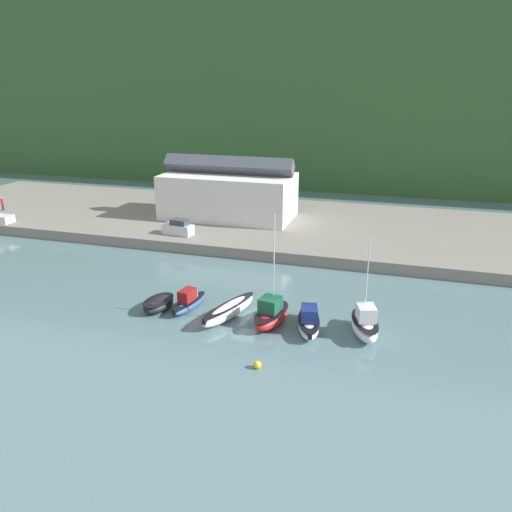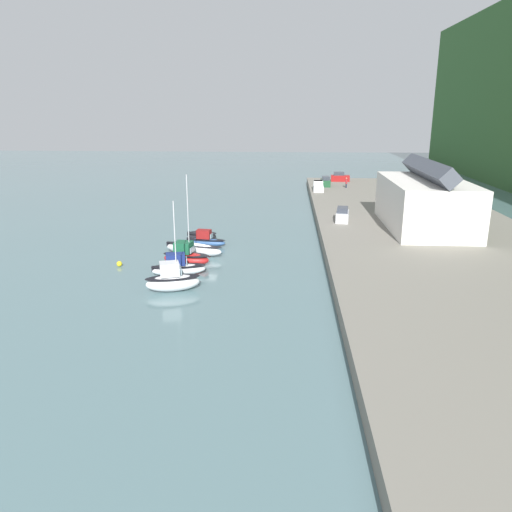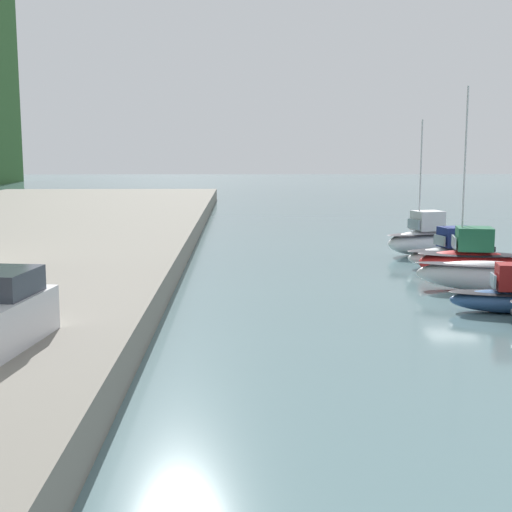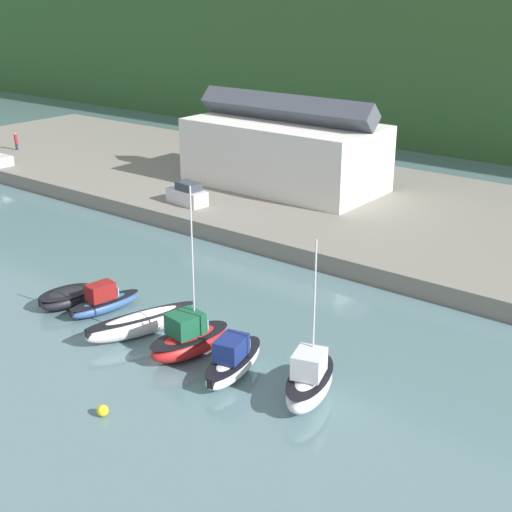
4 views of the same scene
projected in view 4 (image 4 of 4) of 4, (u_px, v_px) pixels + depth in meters
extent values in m
plane|color=slate|center=(173.00, 330.00, 46.24)|extent=(320.00, 320.00, 0.00)
cube|color=gray|center=(387.00, 213.00, 67.34)|extent=(129.13, 29.33, 1.46)
cube|color=silver|center=(284.00, 155.00, 72.57)|extent=(19.69, 10.17, 6.63)
cube|color=#474C56|center=(285.00, 108.00, 70.89)|extent=(20.09, 2.82, 2.82)
ellipsoid|color=black|center=(67.00, 298.00, 49.43)|extent=(2.81, 4.27, 1.22)
ellipsoid|color=black|center=(66.00, 292.00, 49.27)|extent=(2.91, 4.36, 0.12)
cube|color=black|center=(41.00, 303.00, 48.09)|extent=(0.39, 0.32, 0.56)
ellipsoid|color=#33568E|center=(105.00, 305.00, 48.59)|extent=(2.32, 5.41, 1.02)
ellipsoid|color=black|center=(105.00, 300.00, 48.46)|extent=(2.39, 5.52, 0.12)
cube|color=maroon|center=(101.00, 292.00, 48.03)|extent=(1.41, 1.99, 1.15)
cube|color=#8CA5B2|center=(114.00, 290.00, 48.77)|extent=(1.02, 0.26, 0.58)
cube|color=black|center=(72.00, 313.00, 46.93)|extent=(0.40, 0.33, 0.56)
ellipsoid|color=silver|center=(142.00, 324.00, 45.31)|extent=(3.74, 7.66, 1.57)
ellipsoid|color=black|center=(142.00, 316.00, 45.11)|extent=(3.84, 7.82, 0.12)
cube|color=black|center=(88.00, 334.00, 43.31)|extent=(0.43, 0.38, 0.56)
ellipsoid|color=red|center=(190.00, 343.00, 42.86)|extent=(3.22, 5.75, 1.52)
ellipsoid|color=black|center=(190.00, 335.00, 42.67)|extent=(3.33, 5.88, 0.12)
cube|color=#195638|center=(185.00, 324.00, 42.19)|extent=(2.03, 2.18, 1.28)
cube|color=#8CA5B2|center=(200.00, 321.00, 42.94)|extent=(1.54, 0.37, 0.64)
cylinder|color=silver|center=(192.00, 261.00, 41.25)|extent=(0.10, 0.10, 8.95)
ellipsoid|color=white|center=(234.00, 364.00, 40.78)|extent=(3.16, 6.06, 1.22)
ellipsoid|color=black|center=(234.00, 358.00, 40.63)|extent=(3.26, 6.19, 0.12)
cube|color=navy|center=(231.00, 348.00, 40.11)|extent=(1.84, 2.29, 1.20)
cube|color=#8CA5B2|center=(240.00, 342.00, 41.16)|extent=(1.27, 0.39, 0.60)
cube|color=black|center=(211.00, 383.00, 38.37)|extent=(0.41, 0.35, 0.56)
ellipsoid|color=white|center=(310.00, 385.00, 38.24)|extent=(3.52, 5.66, 1.65)
ellipsoid|color=black|center=(310.00, 376.00, 38.03)|extent=(3.63, 5.78, 0.12)
cube|color=silver|center=(309.00, 363.00, 37.48)|extent=(2.02, 2.22, 1.31)
cube|color=#8CA5B2|center=(315.00, 357.00, 38.49)|extent=(1.35, 0.51, 0.66)
cylinder|color=silver|center=(314.00, 306.00, 36.98)|extent=(0.10, 0.10, 7.36)
cube|color=silver|center=(187.00, 197.00, 67.54)|extent=(4.40, 2.34, 1.40)
cube|color=#333842|center=(189.00, 186.00, 66.95)|extent=(2.49, 1.82, 0.76)
cylinder|color=#232838|center=(17.00, 146.00, 89.81)|extent=(0.32, 0.32, 0.85)
cylinder|color=maroon|center=(16.00, 139.00, 89.47)|extent=(0.40, 0.40, 1.05)
sphere|color=tan|center=(15.00, 134.00, 89.24)|extent=(0.24, 0.24, 0.24)
sphere|color=yellow|center=(103.00, 411.00, 36.89)|extent=(0.63, 0.63, 0.63)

